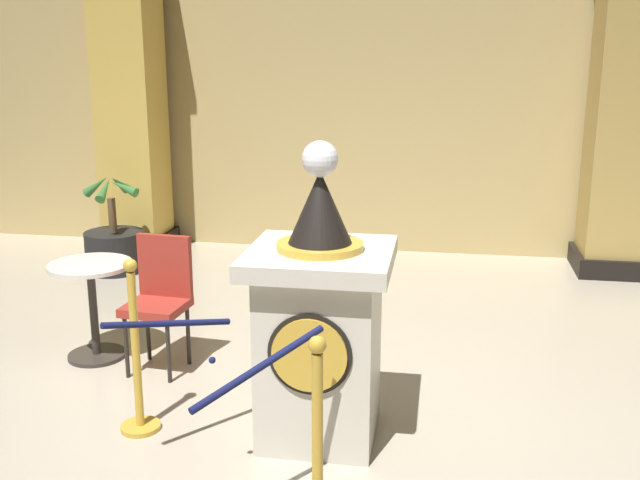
{
  "coord_description": "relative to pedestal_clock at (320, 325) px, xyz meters",
  "views": [
    {
      "loc": [
        0.84,
        -3.88,
        2.24
      ],
      "look_at": [
        0.17,
        0.11,
        1.2
      ],
      "focal_mm": 41.91,
      "sensor_mm": 36.0,
      "label": 1
    }
  ],
  "objects": [
    {
      "name": "ground_plane",
      "position": [
        -0.17,
        -0.11,
        -0.69
      ],
      "size": [
        10.47,
        10.47,
        0.0
      ],
      "primitive_type": "plane",
      "color": "#B2A893"
    },
    {
      "name": "back_wall",
      "position": [
        -0.17,
        4.34,
        1.06
      ],
      "size": [
        10.47,
        0.16,
        3.5
      ],
      "primitive_type": "cube",
      "color": "tan",
      "rests_on": "ground_plane"
    },
    {
      "name": "pedestal_clock",
      "position": [
        0.0,
        0.0,
        0.0
      ],
      "size": [
        0.82,
        0.82,
        1.76
      ],
      "color": "beige",
      "rests_on": "ground_plane"
    },
    {
      "name": "stanchion_near",
      "position": [
        -1.08,
        -0.13,
        -0.31
      ],
      "size": [
        0.24,
        0.24,
        1.07
      ],
      "color": "gold",
      "rests_on": "ground_plane"
    },
    {
      "name": "stanchion_far",
      "position": [
        0.17,
        -1.08,
        -0.32
      ],
      "size": [
        0.24,
        0.24,
        1.06
      ],
      "color": "gold",
      "rests_on": "ground_plane"
    },
    {
      "name": "velvet_rope",
      "position": [
        -0.45,
        -0.6,
        0.1
      ],
      "size": [
        1.13,
        1.13,
        0.22
      ],
      "color": "#141947"
    },
    {
      "name": "column_left",
      "position": [
        -2.76,
        3.84,
        0.98
      ],
      "size": [
        0.74,
        0.74,
        3.36
      ],
      "color": "black",
      "rests_on": "ground_plane"
    },
    {
      "name": "column_right",
      "position": [
        2.42,
        3.84,
        0.98
      ],
      "size": [
        0.8,
        0.8,
        3.36
      ],
      "color": "black",
      "rests_on": "ground_plane"
    },
    {
      "name": "potted_palm_left",
      "position": [
        -2.66,
        2.99,
        -0.43
      ],
      "size": [
        0.65,
        0.64,
        1.03
      ],
      "color": "black",
      "rests_on": "ground_plane"
    },
    {
      "name": "cafe_table",
      "position": [
        -1.84,
        0.85,
        -0.22
      ],
      "size": [
        0.6,
        0.6,
        0.73
      ],
      "color": "#332D28",
      "rests_on": "ground_plane"
    },
    {
      "name": "cafe_chair_red",
      "position": [
        -1.28,
        0.78,
        -0.12
      ],
      "size": [
        0.43,
        0.43,
        0.96
      ],
      "color": "black",
      "rests_on": "ground_plane"
    }
  ]
}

